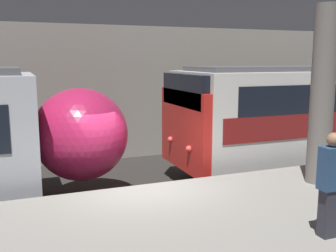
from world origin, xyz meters
TOP-DOWN VIEW (x-y plane):
  - ground_plane at (0.00, 0.00)m, footprint 120.00×120.00m
  - station_rear_barrier at (0.00, 6.35)m, footprint 50.00×0.15m
  - support_pillar_near at (3.81, -1.26)m, footprint 0.52×0.52m
  - person_waiting at (1.96, -3.56)m, footprint 0.38×0.24m

SIDE VIEW (x-z plane):
  - ground_plane at x=0.00m, z-range 0.00..0.00m
  - person_waiting at x=1.96m, z-range 1.03..2.70m
  - station_rear_barrier at x=0.00m, z-range 0.00..5.00m
  - support_pillar_near at x=3.81m, z-range 0.98..4.94m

